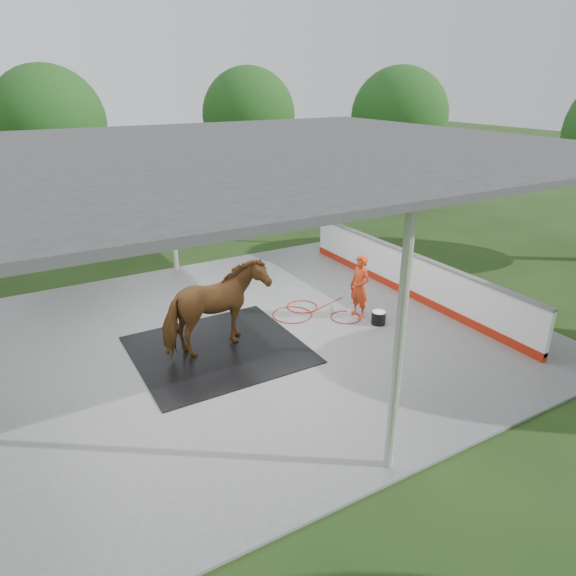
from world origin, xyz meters
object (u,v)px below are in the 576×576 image
handler (360,287)px  wash_bucket (379,317)px  dasher_board (408,275)px  horse (216,309)px

handler → wash_bucket: bearing=11.1°
dasher_board → wash_bucket: size_ratio=24.47×
dasher_board → wash_bucket: bearing=-150.4°
dasher_board → wash_bucket: 2.05m
handler → dasher_board: bearing=96.9°
handler → wash_bucket: handler is taller
dasher_board → horse: 5.43m
wash_bucket → horse: bearing=169.3°
handler → wash_bucket: (0.17, -0.54, -0.60)m
dasher_board → horse: horse is taller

